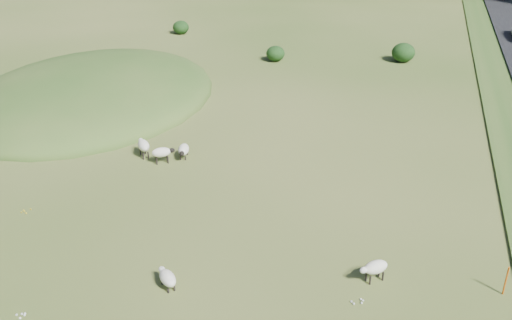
{
  "coord_description": "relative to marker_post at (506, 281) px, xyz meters",
  "views": [
    {
      "loc": [
        8.93,
        -20.17,
        13.67
      ],
      "look_at": [
        2.0,
        4.0,
        1.0
      ],
      "focal_mm": 40.0,
      "sensor_mm": 36.0,
      "label": 1
    }
  ],
  "objects": [
    {
      "name": "mound",
      "position": [
        -25.06,
        14.04,
        -0.6
      ],
      "size": [
        16.0,
        20.0,
        4.0
      ],
      "primitive_type": "ellipsoid",
      "color": "#33561E",
      "rests_on": "ground"
    },
    {
      "name": "marker_post",
      "position": [
        0.0,
        0.0,
        0.0
      ],
      "size": [
        0.06,
        0.06,
        1.2
      ],
      "primitive_type": "cylinder",
      "color": "#D8590C",
      "rests_on": "ground"
    },
    {
      "name": "sheep_5",
      "position": [
        -16.25,
        6.28,
        0.01
      ],
      "size": [
        1.22,
        0.99,
        0.88
      ],
      "rotation": [
        0.0,
        0.0,
        0.57
      ],
      "color": "beige",
      "rests_on": "ground"
    },
    {
      "name": "sheep_0",
      "position": [
        -11.87,
        -2.99,
        -0.17
      ],
      "size": [
        1.11,
        1.07,
        0.68
      ],
      "rotation": [
        0.0,
        0.0,
        2.4
      ],
      "color": "beige",
      "rests_on": "ground"
    },
    {
      "name": "sheep_1",
      "position": [
        -15.42,
        7.15,
        -0.14
      ],
      "size": [
        0.78,
        1.32,
        0.73
      ],
      "rotation": [
        0.0,
        0.0,
        4.94
      ],
      "color": "beige",
      "rests_on": "ground"
    },
    {
      "name": "sheep_6",
      "position": [
        -4.6,
        -0.52,
        0.0
      ],
      "size": [
        1.15,
        1.07,
        0.87
      ],
      "rotation": [
        0.0,
        0.0,
        3.85
      ],
      "color": "beige",
      "rests_on": "ground"
    },
    {
      "name": "sheep_2",
      "position": [
        -17.54,
        6.71,
        0.06
      ],
      "size": [
        1.15,
        1.26,
        0.94
      ],
      "rotation": [
        0.0,
        0.0,
        2.27
      ],
      "color": "beige",
      "rests_on": "ground"
    },
    {
      "name": "shrubs",
      "position": [
        -13.13,
        28.54,
        0.08
      ],
      "size": [
        22.45,
        7.56,
        1.51
      ],
      "color": "black",
      "rests_on": "ground"
    },
    {
      "name": "ground",
      "position": [
        -13.06,
        22.04,
        -0.6
      ],
      "size": [
        160.0,
        160.0,
        0.0
      ],
      "primitive_type": "plane",
      "color": "#33531A",
      "rests_on": "ground"
    }
  ]
}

